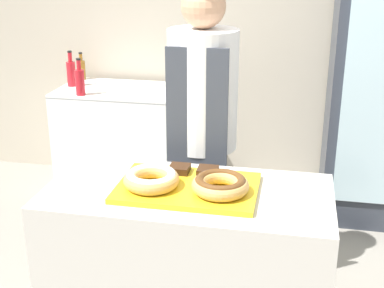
% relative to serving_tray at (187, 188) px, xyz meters
% --- Properties ---
extents(wall_back, '(8.00, 0.06, 2.70)m').
position_rel_serving_tray_xyz_m(wall_back, '(0.00, 2.13, 0.46)').
color(wall_back, '#BCB29E').
rests_on(wall_back, ground_plane).
extents(display_counter, '(1.26, 0.61, 0.88)m').
position_rel_serving_tray_xyz_m(display_counter, '(0.00, 0.00, -0.45)').
color(display_counter, beige).
rests_on(display_counter, ground_plane).
extents(serving_tray, '(0.61, 0.41, 0.02)m').
position_rel_serving_tray_xyz_m(serving_tray, '(0.00, 0.00, 0.00)').
color(serving_tray, yellow).
rests_on(serving_tray, display_counter).
extents(donut_light_glaze, '(0.24, 0.24, 0.07)m').
position_rel_serving_tray_xyz_m(donut_light_glaze, '(-0.15, -0.04, 0.05)').
color(donut_light_glaze, tan).
rests_on(donut_light_glaze, serving_tray).
extents(donut_chocolate_glaze, '(0.24, 0.24, 0.07)m').
position_rel_serving_tray_xyz_m(donut_chocolate_glaze, '(0.15, -0.04, 0.05)').
color(donut_chocolate_glaze, tan).
rests_on(donut_chocolate_glaze, serving_tray).
extents(brownie_back_left, '(0.09, 0.09, 0.03)m').
position_rel_serving_tray_xyz_m(brownie_back_left, '(-0.07, 0.13, 0.03)').
color(brownie_back_left, '#382111').
rests_on(brownie_back_left, serving_tray).
extents(brownie_back_right, '(0.09, 0.09, 0.03)m').
position_rel_serving_tray_xyz_m(brownie_back_right, '(0.07, 0.13, 0.03)').
color(brownie_back_right, '#382111').
rests_on(brownie_back_right, serving_tray).
extents(baker_person, '(0.37, 0.37, 1.76)m').
position_rel_serving_tray_xyz_m(baker_person, '(-0.05, 0.63, 0.04)').
color(baker_person, '#4C4C51').
rests_on(baker_person, ground_plane).
extents(beverage_fridge, '(0.71, 0.67, 1.89)m').
position_rel_serving_tray_xyz_m(beverage_fridge, '(1.02, 1.74, 0.05)').
color(beverage_fridge, '#333842').
rests_on(beverage_fridge, ground_plane).
extents(chest_freezer, '(0.93, 0.60, 0.85)m').
position_rel_serving_tray_xyz_m(chest_freezer, '(-0.91, 1.74, -0.46)').
color(chest_freezer, white).
rests_on(chest_freezer, ground_plane).
extents(bottle_red, '(0.07, 0.07, 0.28)m').
position_rel_serving_tray_xyz_m(bottle_red, '(-1.30, 1.75, 0.07)').
color(bottle_red, red).
rests_on(bottle_red, chest_freezer).
extents(bottle_amber, '(0.06, 0.06, 0.22)m').
position_rel_serving_tray_xyz_m(bottle_amber, '(-1.31, 1.98, 0.05)').
color(bottle_amber, '#99661E').
rests_on(bottle_amber, chest_freezer).
extents(bottle_red_b, '(0.07, 0.07, 0.27)m').
position_rel_serving_tray_xyz_m(bottle_red_b, '(-1.12, 1.51, 0.07)').
color(bottle_red_b, red).
rests_on(bottle_red_b, chest_freezer).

